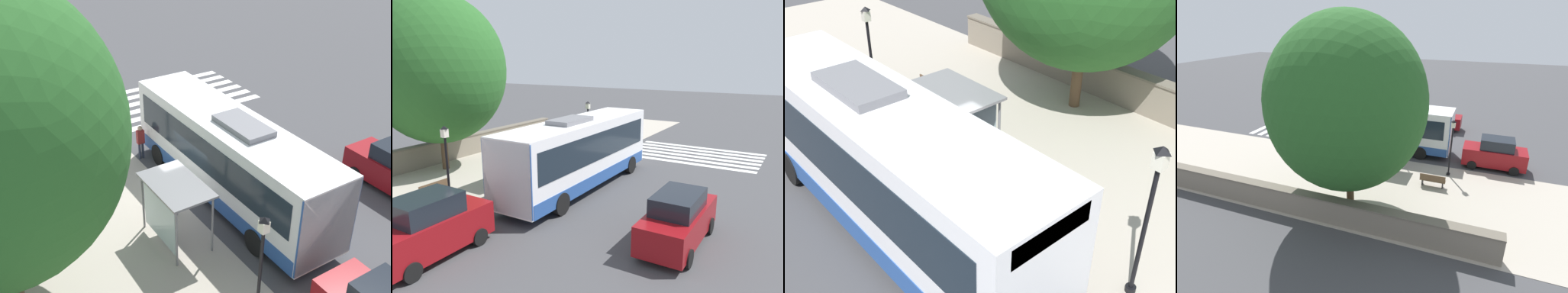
% 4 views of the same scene
% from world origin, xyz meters
% --- Properties ---
extents(ground_plane, '(120.00, 120.00, 0.00)m').
position_xyz_m(ground_plane, '(0.00, 0.00, 0.00)').
color(ground_plane, '#424244').
rests_on(ground_plane, ground).
extents(sidewalk_plaza, '(9.00, 44.00, 0.02)m').
position_xyz_m(sidewalk_plaza, '(-4.50, 0.00, 0.01)').
color(sidewalk_plaza, '#ADA393').
rests_on(sidewalk_plaza, ground).
extents(crosswalk_stripes, '(9.00, 5.25, 0.01)m').
position_xyz_m(crosswalk_stripes, '(5.00, 9.07, 0.00)').
color(crosswalk_stripes, silver).
rests_on(crosswalk_stripes, ground).
extents(stone_wall, '(0.60, 20.00, 1.43)m').
position_xyz_m(stone_wall, '(-8.55, 0.00, 0.72)').
color(stone_wall, slate).
rests_on(stone_wall, ground).
extents(bus, '(2.62, 10.87, 3.80)m').
position_xyz_m(bus, '(1.85, -0.95, 1.96)').
color(bus, white).
rests_on(bus, ground).
extents(bus_shelter, '(1.74, 2.78, 2.44)m').
position_xyz_m(bus_shelter, '(-1.45, -2.16, 2.03)').
color(bus_shelter, slate).
rests_on(bus_shelter, ground).
extents(pedestrian, '(0.34, 0.23, 1.70)m').
position_xyz_m(pedestrian, '(0.21, 3.80, 1.00)').
color(pedestrian, '#2D3347').
rests_on(pedestrian, ground).
extents(bench, '(0.40, 1.59, 0.88)m').
position_xyz_m(bench, '(-3.08, -5.96, 0.47)').
color(bench, brown).
rests_on(bench, ground).
extents(street_lamp_near, '(0.28, 0.28, 3.85)m').
position_xyz_m(street_lamp_near, '(-0.94, 4.62, 2.30)').
color(street_lamp_near, black).
rests_on(street_lamp_near, ground).
extents(street_lamp_far, '(0.28, 0.28, 3.91)m').
position_xyz_m(street_lamp_far, '(-1.16, -6.69, 2.33)').
color(street_lamp_far, black).
rests_on(street_lamp_far, ground).
extents(shade_tree, '(7.84, 7.84, 10.30)m').
position_xyz_m(shade_tree, '(-7.06, -2.14, 5.98)').
color(shade_tree, brown).
rests_on(shade_tree, ground).
extents(parked_car_behind_bus, '(1.90, 4.21, 2.19)m').
position_xyz_m(parked_car_behind_bus, '(1.19, -9.47, 1.05)').
color(parked_car_behind_bus, maroon).
rests_on(parked_car_behind_bus, ground).
extents(parked_car_far_lane, '(1.84, 4.42, 1.99)m').
position_xyz_m(parked_car_far_lane, '(8.17, -4.32, 0.96)').
color(parked_car_far_lane, maroon).
rests_on(parked_car_far_lane, ground).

